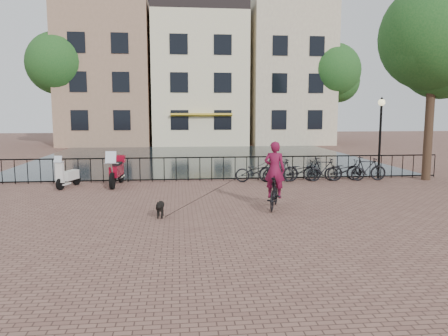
{
  "coord_description": "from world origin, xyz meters",
  "views": [
    {
      "loc": [
        -1.39,
        -10.26,
        2.96
      ],
      "look_at": [
        0.0,
        3.0,
        1.2
      ],
      "focal_mm": 35.0,
      "sensor_mm": 36.0,
      "label": 1
    }
  ],
  "objects": [
    {
      "name": "lamp_post",
      "position": [
        7.2,
        7.6,
        2.38
      ],
      "size": [
        0.3,
        0.3,
        3.45
      ],
      "color": "black",
      "rests_on": "ground"
    },
    {
      "name": "cyclist",
      "position": [
        1.48,
        2.52,
        0.91
      ],
      "size": [
        1.04,
        1.81,
        2.39
      ],
      "rotation": [
        0.0,
        0.0,
        2.81
      ],
      "color": "black",
      "rests_on": "ground"
    },
    {
      "name": "scooter",
      "position": [
        -5.64,
        6.95,
        0.66
      ],
      "size": [
        0.83,
        1.48,
        1.32
      ],
      "rotation": [
        0.0,
        0.0,
        -0.32
      ],
      "color": "silver",
      "rests_on": "ground"
    },
    {
      "name": "parked_bike_2",
      "position": [
        3.7,
        7.4,
        0.45
      ],
      "size": [
        1.73,
        0.63,
        0.9
      ],
      "primitive_type": "imported",
      "rotation": [
        0.0,
        0.0,
        1.55
      ],
      "color": "black",
      "rests_on": "ground"
    },
    {
      "name": "canal_house_right",
      "position": [
        8.5,
        30.0,
        6.65
      ],
      "size": [
        7.0,
        9.0,
        13.3
      ],
      "color": "tan",
      "rests_on": "ground"
    },
    {
      "name": "tree_far_right",
      "position": [
        12.0,
        27.0,
        6.35
      ],
      "size": [
        4.76,
        4.76,
        8.76
      ],
      "color": "black",
      "rests_on": "ground"
    },
    {
      "name": "tree_far_left",
      "position": [
        -11.0,
        27.0,
        6.73
      ],
      "size": [
        5.04,
        5.04,
        9.27
      ],
      "color": "black",
      "rests_on": "ground"
    },
    {
      "name": "parked_bike_0",
      "position": [
        1.8,
        7.4,
        0.45
      ],
      "size": [
        1.78,
        0.83,
        0.9
      ],
      "primitive_type": "imported",
      "rotation": [
        0.0,
        0.0,
        1.43
      ],
      "color": "black",
      "rests_on": "ground"
    },
    {
      "name": "ground",
      "position": [
        0.0,
        0.0,
        0.0
      ],
      "size": [
        100.0,
        100.0,
        0.0
      ],
      "primitive_type": "plane",
      "color": "brown",
      "rests_on": "ground"
    },
    {
      "name": "tree_near_right",
      "position": [
        9.2,
        7.3,
        5.97
      ],
      "size": [
        4.48,
        4.48,
        8.24
      ],
      "color": "black",
      "rests_on": "ground"
    },
    {
      "name": "canal_house_left",
      "position": [
        -7.5,
        30.0,
        6.4
      ],
      "size": [
        7.5,
        9.0,
        12.8
      ],
      "color": "#8E6B53",
      "rests_on": "ground"
    },
    {
      "name": "parked_bike_3",
      "position": [
        4.65,
        7.4,
        0.5
      ],
      "size": [
        1.7,
        0.63,
        1.0
      ],
      "primitive_type": "imported",
      "rotation": [
        0.0,
        0.0,
        1.47
      ],
      "color": "black",
      "rests_on": "ground"
    },
    {
      "name": "railing",
      "position": [
        0.0,
        8.0,
        0.5
      ],
      "size": [
        20.0,
        0.05,
        1.02
      ],
      "color": "black",
      "rests_on": "ground"
    },
    {
      "name": "motorcycle",
      "position": [
        -3.83,
        7.13,
        0.74
      ],
      "size": [
        0.65,
        2.11,
        1.49
      ],
      "rotation": [
        0.0,
        0.0,
        -0.08
      ],
      "color": "maroon",
      "rests_on": "ground"
    },
    {
      "name": "canal_water",
      "position": [
        0.0,
        17.3,
        0.0
      ],
      "size": [
        20.0,
        20.0,
        0.0
      ],
      "primitive_type": "plane",
      "color": "black",
      "rests_on": "ground"
    },
    {
      "name": "parked_bike_1",
      "position": [
        2.75,
        7.4,
        0.5
      ],
      "size": [
        1.68,
        0.51,
        1.0
      ],
      "primitive_type": "imported",
      "rotation": [
        0.0,
        0.0,
        1.54
      ],
      "color": "black",
      "rests_on": "ground"
    },
    {
      "name": "canal_house_mid",
      "position": [
        0.5,
        30.0,
        5.9
      ],
      "size": [
        8.0,
        9.5,
        11.8
      ],
      "color": "beige",
      "rests_on": "ground"
    },
    {
      "name": "parked_bike_4",
      "position": [
        5.6,
        7.4,
        0.45
      ],
      "size": [
        1.77,
        0.77,
        0.9
      ],
      "primitive_type": "imported",
      "rotation": [
        0.0,
        0.0,
        1.47
      ],
      "color": "black",
      "rests_on": "ground"
    },
    {
      "name": "parked_bike_5",
      "position": [
        6.55,
        7.4,
        0.5
      ],
      "size": [
        1.71,
        0.68,
        1.0
      ],
      "primitive_type": "imported",
      "rotation": [
        0.0,
        0.0,
        1.44
      ],
      "color": "black",
      "rests_on": "ground"
    },
    {
      "name": "dog",
      "position": [
        -1.92,
        1.78,
        0.25
      ],
      "size": [
        0.27,
        0.74,
        0.5
      ],
      "rotation": [
        0.0,
        0.0,
        -0.04
      ],
      "color": "black",
      "rests_on": "ground"
    }
  ]
}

